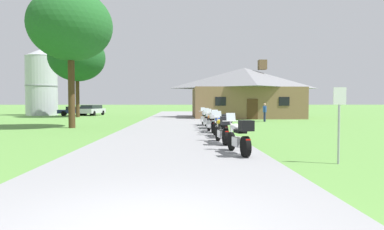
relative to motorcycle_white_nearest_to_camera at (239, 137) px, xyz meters
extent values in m
plane|color=#56893D|center=(-2.34, 13.82, -0.62)|extent=(500.00, 500.00, 0.00)
cube|color=gray|center=(-2.34, 11.82, -0.59)|extent=(6.40, 80.00, 0.06)
cylinder|color=black|center=(-0.13, 0.86, -0.24)|extent=(0.21, 0.65, 0.64)
cylinder|color=black|center=(0.08, -0.56, -0.24)|extent=(0.25, 0.66, 0.64)
cube|color=silver|center=(-0.02, 0.13, -0.18)|extent=(0.34, 0.59, 0.30)
ellipsoid|color=silver|center=(-0.06, 0.38, 0.27)|extent=(0.37, 0.56, 0.26)
cube|color=black|center=(0.01, -0.07, 0.18)|extent=(0.36, 0.56, 0.10)
cylinder|color=silver|center=(-0.13, 0.82, 0.46)|extent=(0.66, 0.13, 0.03)
cylinder|color=silver|center=(-0.13, 0.86, 0.12)|extent=(0.10, 0.24, 0.73)
cube|color=#B2BCC6|center=(-0.14, 0.92, 0.60)|extent=(0.33, 0.16, 0.27)
sphere|color=silver|center=(-0.13, 0.82, 0.32)|extent=(0.11, 0.11, 0.11)
cube|color=black|center=(0.09, -0.61, 0.40)|extent=(0.45, 0.42, 0.32)
cube|color=red|center=(0.12, -0.78, -0.01)|extent=(0.14, 0.05, 0.06)
cylinder|color=silver|center=(0.17, -0.23, -0.34)|extent=(0.15, 0.55, 0.07)
cylinder|color=black|center=(-0.29, 3.64, -0.24)|extent=(0.17, 0.65, 0.64)
cylinder|color=black|center=(-0.14, 2.21, -0.24)|extent=(0.22, 0.65, 0.64)
cube|color=silver|center=(-0.21, 2.91, -0.18)|extent=(0.31, 0.58, 0.30)
ellipsoid|color=gold|center=(-0.24, 3.17, 0.27)|extent=(0.35, 0.55, 0.26)
cube|color=black|center=(-0.19, 2.71, 0.18)|extent=(0.33, 0.55, 0.10)
cylinder|color=silver|center=(-0.28, 3.60, 0.46)|extent=(0.66, 0.10, 0.03)
cylinder|color=silver|center=(-0.29, 3.64, 0.12)|extent=(0.08, 0.24, 0.73)
cube|color=#B2BCC6|center=(-0.29, 3.70, 0.60)|extent=(0.33, 0.14, 0.27)
sphere|color=silver|center=(-0.28, 3.60, 0.32)|extent=(0.11, 0.11, 0.11)
cube|color=black|center=(-0.14, 2.16, 0.40)|extent=(0.43, 0.40, 0.32)
cube|color=red|center=(-0.12, 1.99, -0.01)|extent=(0.14, 0.04, 0.06)
cylinder|color=silver|center=(-0.03, 2.54, -0.34)|extent=(0.12, 0.55, 0.07)
cylinder|color=black|center=(-0.15, 6.05, -0.24)|extent=(0.24, 0.65, 0.64)
cylinder|color=black|center=(0.15, 4.64, -0.24)|extent=(0.28, 0.66, 0.64)
cube|color=silver|center=(0.01, 5.32, -0.18)|extent=(0.37, 0.60, 0.30)
ellipsoid|color=#1E3899|center=(-0.05, 5.58, 0.27)|extent=(0.40, 0.57, 0.26)
cube|color=black|center=(0.05, 5.13, 0.18)|extent=(0.38, 0.57, 0.10)
cylinder|color=silver|center=(-0.14, 6.01, 0.46)|extent=(0.65, 0.17, 0.03)
cylinder|color=silver|center=(-0.15, 6.05, 0.12)|extent=(0.11, 0.24, 0.73)
cube|color=#B2BCC6|center=(-0.16, 6.10, 0.60)|extent=(0.34, 0.17, 0.27)
sphere|color=silver|center=(-0.14, 6.01, 0.32)|extent=(0.11, 0.11, 0.11)
cube|color=black|center=(0.16, 4.59, 0.40)|extent=(0.47, 0.43, 0.32)
cube|color=red|center=(0.19, 4.42, -0.01)|extent=(0.14, 0.06, 0.06)
cylinder|color=silver|center=(0.22, 4.98, -0.34)|extent=(0.18, 0.55, 0.07)
cylinder|color=black|center=(-0.24, 8.69, -0.24)|extent=(0.17, 0.65, 0.64)
cylinder|color=black|center=(-0.11, 7.26, -0.24)|extent=(0.21, 0.65, 0.64)
cube|color=silver|center=(-0.18, 7.96, -0.18)|extent=(0.31, 0.58, 0.30)
ellipsoid|color=orange|center=(-0.20, 8.21, 0.27)|extent=(0.35, 0.54, 0.26)
cube|color=black|center=(-0.16, 7.76, 0.18)|extent=(0.33, 0.54, 0.10)
cylinder|color=silver|center=(-0.24, 8.65, 0.46)|extent=(0.66, 0.09, 0.03)
cylinder|color=silver|center=(-0.24, 8.69, 0.12)|extent=(0.08, 0.24, 0.73)
cube|color=#B2BCC6|center=(-0.25, 8.75, 0.60)|extent=(0.33, 0.14, 0.27)
sphere|color=silver|center=(-0.24, 8.65, 0.32)|extent=(0.11, 0.11, 0.11)
cube|color=#B7B7BC|center=(-0.11, 7.21, 0.40)|extent=(0.43, 0.39, 0.32)
cube|color=red|center=(-0.10, 7.04, -0.01)|extent=(0.14, 0.04, 0.06)
cylinder|color=silver|center=(0.00, 7.59, -0.34)|extent=(0.12, 0.55, 0.07)
cube|color=#B7B7BC|center=(-0.38, 7.28, -0.06)|extent=(0.23, 0.42, 0.36)
cube|color=#B7B7BC|center=(0.14, 7.33, -0.06)|extent=(0.23, 0.42, 0.36)
cylinder|color=black|center=(-0.17, 11.34, -0.24)|extent=(0.13, 0.64, 0.64)
cylinder|color=black|center=(-0.12, 9.90, -0.24)|extent=(0.18, 0.65, 0.64)
cube|color=silver|center=(-0.14, 10.60, -0.18)|extent=(0.28, 0.57, 0.30)
ellipsoid|color=#195B33|center=(-0.15, 10.86, 0.27)|extent=(0.32, 0.53, 0.26)
cube|color=black|center=(-0.14, 10.40, 0.18)|extent=(0.30, 0.53, 0.10)
cylinder|color=silver|center=(-0.17, 11.30, 0.46)|extent=(0.66, 0.06, 0.03)
cylinder|color=silver|center=(-0.17, 11.34, 0.12)|extent=(0.07, 0.24, 0.73)
cube|color=#B2BCC6|center=(-0.17, 11.40, 0.60)|extent=(0.32, 0.12, 0.27)
sphere|color=silver|center=(-0.17, 11.30, 0.32)|extent=(0.11, 0.11, 0.11)
cube|color=#B7B7BC|center=(-0.12, 9.85, 0.40)|extent=(0.41, 0.37, 0.32)
cube|color=red|center=(-0.11, 9.68, -0.01)|extent=(0.14, 0.03, 0.06)
cylinder|color=silver|center=(0.01, 10.23, -0.34)|extent=(0.09, 0.55, 0.07)
cube|color=#B7B7BC|center=(-0.38, 9.94, -0.06)|extent=(0.21, 0.41, 0.36)
cube|color=#B7B7BC|center=(0.14, 9.96, -0.06)|extent=(0.21, 0.41, 0.36)
cylinder|color=black|center=(-0.23, 14.10, -0.24)|extent=(0.17, 0.65, 0.64)
cylinder|color=black|center=(-0.10, 12.66, -0.24)|extent=(0.21, 0.65, 0.64)
cube|color=silver|center=(-0.16, 13.36, -0.18)|extent=(0.31, 0.58, 0.30)
ellipsoid|color=#B2B5BC|center=(-0.19, 13.62, 0.27)|extent=(0.35, 0.55, 0.26)
cube|color=black|center=(-0.14, 13.16, 0.18)|extent=(0.33, 0.54, 0.10)
cylinder|color=silver|center=(-0.23, 14.06, 0.46)|extent=(0.66, 0.09, 0.03)
cylinder|color=silver|center=(-0.23, 14.10, 0.12)|extent=(0.08, 0.24, 0.73)
cube|color=#B2BCC6|center=(-0.24, 14.16, 0.60)|extent=(0.33, 0.14, 0.27)
sphere|color=silver|center=(-0.23, 14.06, 0.32)|extent=(0.11, 0.11, 0.11)
cube|color=silver|center=(-0.09, 12.61, 0.40)|extent=(0.43, 0.40, 0.32)
cube|color=red|center=(-0.08, 12.44, -0.01)|extent=(0.14, 0.04, 0.06)
cylinder|color=silver|center=(0.01, 12.99, -0.34)|extent=(0.12, 0.55, 0.07)
cube|color=silver|center=(-0.36, 12.69, -0.06)|extent=(0.24, 0.42, 0.36)
cube|color=silver|center=(0.16, 12.74, -0.06)|extent=(0.24, 0.42, 0.36)
cube|color=brown|center=(5.41, 27.18, 1.06)|extent=(11.67, 8.83, 3.37)
pyramid|color=slate|center=(5.41, 27.18, 3.93)|extent=(12.37, 9.36, 2.37)
cube|color=brown|center=(7.51, 27.18, 5.47)|extent=(0.90, 0.90, 1.10)
cube|color=#472D19|center=(5.41, 22.73, 0.43)|extent=(1.10, 0.08, 2.10)
cube|color=black|center=(2.14, 22.73, 1.23)|extent=(1.10, 0.06, 0.90)
cube|color=black|center=(8.67, 22.73, 1.23)|extent=(1.10, 0.06, 0.90)
cylinder|color=navy|center=(5.69, 18.80, -0.19)|extent=(0.14, 0.14, 0.86)
cylinder|color=navy|center=(5.68, 18.98, -0.19)|extent=(0.14, 0.14, 0.86)
cube|color=#2D56AD|center=(5.68, 18.89, 0.52)|extent=(0.25, 0.38, 0.56)
cylinder|color=#2D56AD|center=(5.70, 18.66, 0.50)|extent=(0.09, 0.09, 0.58)
cylinder|color=#2D56AD|center=(5.66, 19.12, 0.50)|extent=(0.09, 0.09, 0.58)
sphere|color=tan|center=(5.68, 18.89, 0.94)|extent=(0.21, 0.21, 0.21)
cylinder|color=#9EA0A5|center=(2.53, -1.43, 0.43)|extent=(0.06, 0.06, 2.10)
cube|color=silver|center=(2.53, -1.45, 1.28)|extent=(0.36, 0.02, 0.48)
cylinder|color=#422D19|center=(-9.28, 11.98, 2.07)|extent=(0.44, 0.44, 5.37)
ellipsoid|color=#1E5623|center=(-9.28, 11.98, 6.27)|extent=(5.53, 5.53, 4.70)
cylinder|color=#422D19|center=(-14.10, 28.59, 1.99)|extent=(0.44, 0.44, 5.21)
ellipsoid|color=#194C1E|center=(-14.10, 28.59, 6.38)|extent=(6.50, 6.50, 5.52)
ellipsoid|color=#16441B|center=(-14.10, 28.59, 8.98)|extent=(4.55, 4.55, 4.87)
cylinder|color=#B2B7BC|center=(-20.82, 34.69, 3.36)|extent=(4.06, 4.06, 7.96)
cone|color=#999EA3|center=(-20.82, 34.69, 7.85)|extent=(4.14, 4.14, 1.02)
cylinder|color=gray|center=(-20.82, 34.69, 3.36)|extent=(4.18, 4.18, 0.15)
cube|color=#ADAFB7|center=(-13.83, 34.02, 0.00)|extent=(2.58, 4.84, 0.60)
cube|color=black|center=(-13.87, 33.82, 0.54)|extent=(2.13, 3.44, 0.48)
cylinder|color=black|center=(-14.43, 35.56, -0.30)|extent=(0.32, 0.67, 0.64)
cylinder|color=black|center=(-12.76, 35.28, -0.30)|extent=(0.32, 0.67, 0.64)
cylinder|color=black|center=(-14.90, 32.75, -0.30)|extent=(0.32, 0.67, 0.64)
cylinder|color=black|center=(-13.24, 32.47, -0.30)|extent=(0.32, 0.67, 0.64)
cube|color=navy|center=(-15.97, 33.28, -0.07)|extent=(4.53, 2.87, 0.46)
cube|color=black|center=(-16.07, 33.25, 0.37)|extent=(2.25, 2.06, 0.42)
cylinder|color=black|center=(-17.01, 32.12, -0.30)|extent=(0.68, 0.38, 0.64)
cylinder|color=black|center=(-17.45, 33.75, -0.30)|extent=(0.68, 0.38, 0.64)
cylinder|color=black|center=(-14.50, 32.80, -0.30)|extent=(0.68, 0.38, 0.64)
cylinder|color=black|center=(-14.94, 34.43, -0.30)|extent=(0.68, 0.38, 0.64)
camera|label=1|loc=(-1.87, -10.36, 1.10)|focal=30.55mm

